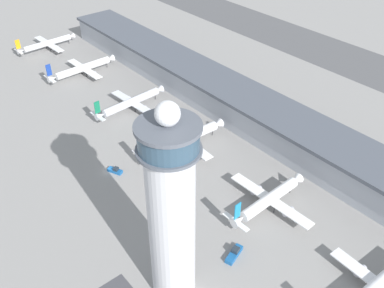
{
  "coord_description": "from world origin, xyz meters",
  "views": [
    {
      "loc": [
        125.98,
        -59.79,
        111.83
      ],
      "look_at": [
        17.95,
        29.82,
        10.14
      ],
      "focal_mm": 40.0,
      "sensor_mm": 36.0,
      "label": 1
    }
  ],
  "objects_px": {
    "service_truck_fuel": "(234,254)",
    "airplane_gate_echo": "(269,199)",
    "airplane_gate_foxtrot": "(377,285)",
    "control_tower": "(171,212)",
    "service_truck_catering": "(115,171)",
    "airplane_gate_delta": "(183,139)",
    "airplane_gate_charlie": "(131,102)",
    "airplane_gate_alpha": "(47,44)",
    "airplane_gate_bravo": "(83,68)"
  },
  "relations": [
    {
      "from": "airplane_gate_alpha",
      "to": "airplane_gate_echo",
      "type": "distance_m",
      "value": 187.4
    },
    {
      "from": "airplane_gate_foxtrot",
      "to": "service_truck_catering",
      "type": "xyz_separation_m",
      "value": [
        -98.98,
        -29.55,
        -3.42
      ]
    },
    {
      "from": "service_truck_catering",
      "to": "service_truck_fuel",
      "type": "relative_size",
      "value": 0.77
    },
    {
      "from": "service_truck_catering",
      "to": "airplane_gate_foxtrot",
      "type": "bearing_deg",
      "value": 16.62
    },
    {
      "from": "airplane_gate_bravo",
      "to": "airplane_gate_echo",
      "type": "height_order",
      "value": "airplane_gate_echo"
    },
    {
      "from": "service_truck_catering",
      "to": "airplane_gate_delta",
      "type": "bearing_deg",
      "value": 81.34
    },
    {
      "from": "airplane_gate_charlie",
      "to": "airplane_gate_delta",
      "type": "distance_m",
      "value": 41.67
    },
    {
      "from": "airplane_gate_delta",
      "to": "service_truck_fuel",
      "type": "distance_m",
      "value": 62.06
    },
    {
      "from": "airplane_gate_foxtrot",
      "to": "service_truck_catering",
      "type": "relative_size",
      "value": 6.34
    },
    {
      "from": "airplane_gate_echo",
      "to": "service_truck_catering",
      "type": "bearing_deg",
      "value": -149.16
    },
    {
      "from": "airplane_gate_delta",
      "to": "airplane_gate_echo",
      "type": "height_order",
      "value": "airplane_gate_delta"
    },
    {
      "from": "airplane_gate_charlie",
      "to": "service_truck_fuel",
      "type": "bearing_deg",
      "value": -14.03
    },
    {
      "from": "control_tower",
      "to": "airplane_gate_foxtrot",
      "type": "relative_size",
      "value": 1.54
    },
    {
      "from": "airplane_gate_bravo",
      "to": "airplane_gate_foxtrot",
      "type": "xyz_separation_m",
      "value": [
        185.44,
        -2.27,
        -0.15
      ]
    },
    {
      "from": "airplane_gate_bravo",
      "to": "airplane_gate_foxtrot",
      "type": "distance_m",
      "value": 185.46
    },
    {
      "from": "control_tower",
      "to": "airplane_gate_bravo",
      "type": "height_order",
      "value": "control_tower"
    },
    {
      "from": "airplane_gate_bravo",
      "to": "airplane_gate_echo",
      "type": "bearing_deg",
      "value": 0.19
    },
    {
      "from": "airplane_gate_charlie",
      "to": "service_truck_fuel",
      "type": "height_order",
      "value": "airplane_gate_charlie"
    },
    {
      "from": "airplane_gate_bravo",
      "to": "service_truck_catering",
      "type": "xyz_separation_m",
      "value": [
        86.47,
        -31.82,
        -3.58
      ]
    },
    {
      "from": "airplane_gate_delta",
      "to": "service_truck_fuel",
      "type": "height_order",
      "value": "airplane_gate_delta"
    },
    {
      "from": "airplane_gate_echo",
      "to": "service_truck_fuel",
      "type": "distance_m",
      "value": 26.27
    },
    {
      "from": "airplane_gate_bravo",
      "to": "service_truck_catering",
      "type": "height_order",
      "value": "airplane_gate_bravo"
    },
    {
      "from": "airplane_gate_charlie",
      "to": "airplane_gate_foxtrot",
      "type": "relative_size",
      "value": 0.97
    },
    {
      "from": "airplane_gate_foxtrot",
      "to": "service_truck_fuel",
      "type": "height_order",
      "value": "airplane_gate_foxtrot"
    },
    {
      "from": "service_truck_fuel",
      "to": "control_tower",
      "type": "bearing_deg",
      "value": -99.08
    },
    {
      "from": "airplane_gate_foxtrot",
      "to": "airplane_gate_alpha",
      "type": "bearing_deg",
      "value": 179.49
    },
    {
      "from": "airplane_gate_echo",
      "to": "airplane_gate_foxtrot",
      "type": "bearing_deg",
      "value": -3.49
    },
    {
      "from": "control_tower",
      "to": "service_truck_catering",
      "type": "distance_m",
      "value": 67.37
    },
    {
      "from": "airplane_gate_echo",
      "to": "airplane_gate_delta",
      "type": "bearing_deg",
      "value": -179.31
    },
    {
      "from": "airplane_gate_alpha",
      "to": "airplane_gate_charlie",
      "type": "relative_size",
      "value": 0.96
    },
    {
      "from": "airplane_gate_charlie",
      "to": "airplane_gate_foxtrot",
      "type": "xyz_separation_m",
      "value": [
        135.82,
        -2.56,
        -0.12
      ]
    },
    {
      "from": "airplane_gate_echo",
      "to": "airplane_gate_bravo",
      "type": "bearing_deg",
      "value": -179.81
    },
    {
      "from": "airplane_gate_alpha",
      "to": "airplane_gate_foxtrot",
      "type": "xyz_separation_m",
      "value": [
        232.3,
        -2.06,
        -0.01
      ]
    },
    {
      "from": "airplane_gate_bravo",
      "to": "service_truck_catering",
      "type": "distance_m",
      "value": 92.2
    },
    {
      "from": "service_truck_catering",
      "to": "service_truck_fuel",
      "type": "xyz_separation_m",
      "value": [
        61.84,
        7.45,
        0.15
      ]
    },
    {
      "from": "airplane_gate_alpha",
      "to": "airplane_gate_bravo",
      "type": "bearing_deg",
      "value": 0.26
    },
    {
      "from": "service_truck_catering",
      "to": "service_truck_fuel",
      "type": "distance_m",
      "value": 62.29
    },
    {
      "from": "airplane_gate_delta",
      "to": "service_truck_catering",
      "type": "height_order",
      "value": "airplane_gate_delta"
    },
    {
      "from": "airplane_gate_alpha",
      "to": "airplane_gate_echo",
      "type": "relative_size",
      "value": 1.08
    },
    {
      "from": "airplane_gate_charlie",
      "to": "control_tower",
      "type": "bearing_deg",
      "value": -26.18
    },
    {
      "from": "control_tower",
      "to": "service_truck_catering",
      "type": "bearing_deg",
      "value": 165.88
    },
    {
      "from": "service_truck_catering",
      "to": "service_truck_fuel",
      "type": "bearing_deg",
      "value": 6.87
    },
    {
      "from": "control_tower",
      "to": "airplane_gate_bravo",
      "type": "xyz_separation_m",
      "value": [
        -144.77,
        46.48,
        -26.82
      ]
    },
    {
      "from": "airplane_gate_charlie",
      "to": "airplane_gate_echo",
      "type": "height_order",
      "value": "airplane_gate_echo"
    },
    {
      "from": "airplane_gate_alpha",
      "to": "airplane_gate_bravo",
      "type": "distance_m",
      "value": 46.86
    },
    {
      "from": "service_truck_fuel",
      "to": "airplane_gate_echo",
      "type": "bearing_deg",
      "value": 107.37
    },
    {
      "from": "control_tower",
      "to": "airplane_gate_charlie",
      "type": "bearing_deg",
      "value": 153.82
    },
    {
      "from": "airplane_gate_bravo",
      "to": "airplane_gate_echo",
      "type": "distance_m",
      "value": 140.54
    },
    {
      "from": "airplane_gate_delta",
      "to": "airplane_gate_echo",
      "type": "relative_size",
      "value": 1.21
    },
    {
      "from": "airplane_gate_delta",
      "to": "airplane_gate_bravo",
      "type": "bearing_deg",
      "value": 179.92
    }
  ]
}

